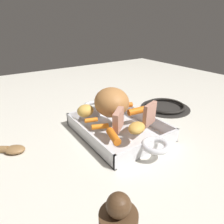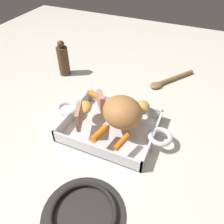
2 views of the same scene
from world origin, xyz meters
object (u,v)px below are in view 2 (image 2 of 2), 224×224
(pork_roast, at_px, (122,112))
(baby_carrot_northeast, at_px, (101,134))
(potato_whole, at_px, (85,107))
(roast_slice_thick, at_px, (101,102))
(baby_carrot_southeast, at_px, (115,102))
(baby_carrot_northwest, at_px, (129,106))
(baby_carrot_short, at_px, (97,96))
(roast_slice_thin, at_px, (79,116))
(potato_near_roast, at_px, (142,107))
(serving_spoon, at_px, (169,80))
(pepper_mill, at_px, (63,60))
(roasting_dish, at_px, (110,126))
(baby_carrot_center_left, at_px, (122,142))
(stove_burner_rear, at_px, (83,214))

(pork_roast, distance_m, baby_carrot_northeast, 0.09)
(potato_whole, bearing_deg, baby_carrot_northeast, -40.56)
(roast_slice_thick, distance_m, baby_carrot_southeast, 0.06)
(baby_carrot_northeast, bearing_deg, roast_slice_thick, 114.79)
(baby_carrot_northwest, height_order, baby_carrot_southeast, baby_carrot_southeast)
(pork_roast, height_order, baby_carrot_short, pork_roast)
(roast_slice_thin, xyz_separation_m, baby_carrot_northeast, (0.08, -0.02, -0.02))
(pork_roast, distance_m, potato_near_roast, 0.09)
(baby_carrot_short, bearing_deg, serving_spoon, 53.86)
(baby_carrot_northwest, bearing_deg, pepper_mill, 156.31)
(baby_carrot_southeast, bearing_deg, roasting_dish, -76.85)
(roasting_dish, relative_size, potato_whole, 6.71)
(baby_carrot_northeast, xyz_separation_m, pepper_mill, (-0.34, 0.33, 0.01))
(baby_carrot_center_left, distance_m, baby_carrot_southeast, 0.19)
(roast_slice_thick, bearing_deg, potato_near_roast, 16.10)
(roasting_dish, xyz_separation_m, baby_carrot_southeast, (-0.02, 0.08, 0.04))
(pork_roast, bearing_deg, roast_slice_thin, -154.96)
(baby_carrot_northwest, xyz_separation_m, baby_carrot_southeast, (-0.05, -0.00, 0.00))
(roasting_dish, relative_size, baby_carrot_northwest, 9.97)
(baby_carrot_center_left, distance_m, potato_near_roast, 0.16)
(serving_spoon, distance_m, pepper_mill, 0.48)
(baby_carrot_northwest, height_order, pepper_mill, pepper_mill)
(roasting_dish, distance_m, pork_roast, 0.09)
(serving_spoon, height_order, pepper_mill, pepper_mill)
(baby_carrot_southeast, distance_m, potato_near_roast, 0.10)
(baby_carrot_northwest, distance_m, potato_near_roast, 0.05)
(roast_slice_thick, bearing_deg, pork_roast, -23.77)
(roast_slice_thick, bearing_deg, roasting_dish, -37.14)
(pepper_mill, bearing_deg, potato_whole, -44.86)
(potato_whole, bearing_deg, baby_carrot_short, 85.27)
(potato_near_roast, bearing_deg, baby_carrot_southeast, 177.42)
(roasting_dish, height_order, baby_carrot_southeast, baby_carrot_southeast)
(baby_carrot_short, xyz_separation_m, potato_near_roast, (0.17, -0.01, 0.01))
(potato_whole, distance_m, stove_burner_rear, 0.34)
(baby_carrot_northeast, relative_size, potato_near_roast, 1.16)
(baby_carrot_northwest, height_order, serving_spoon, baby_carrot_northwest)
(baby_carrot_northwest, distance_m, potato_whole, 0.15)
(baby_carrot_southeast, bearing_deg, baby_carrot_center_left, -60.55)
(baby_carrot_southeast, relative_size, potato_whole, 0.83)
(baby_carrot_short, height_order, baby_carrot_center_left, same)
(baby_carrot_short, height_order, baby_carrot_northwest, baby_carrot_short)
(roasting_dish, bearing_deg, baby_carrot_northeast, -87.93)
(roasting_dish, relative_size, potato_near_roast, 7.13)
(baby_carrot_northeast, relative_size, potato_whole, 1.09)
(pork_roast, bearing_deg, roast_slice_thick, 156.23)
(baby_carrot_northeast, bearing_deg, baby_carrot_southeast, 97.81)
(roasting_dish, xyz_separation_m, baby_carrot_northwest, (0.03, 0.08, 0.04))
(serving_spoon, relative_size, pepper_mill, 1.34)
(potato_near_roast, bearing_deg, potato_whole, -158.56)
(baby_carrot_short, bearing_deg, stove_burner_rear, -68.44)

